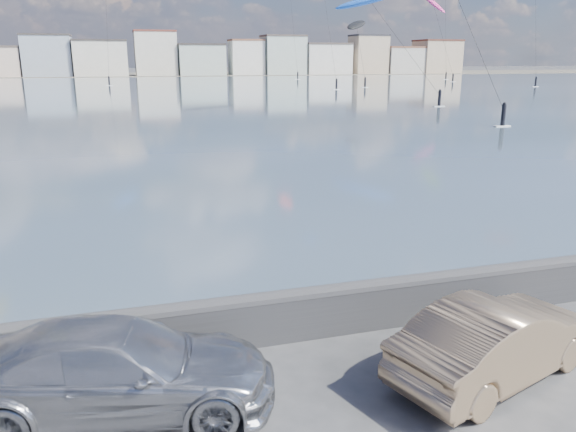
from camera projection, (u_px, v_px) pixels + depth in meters
name	position (u px, v px, depth m)	size (l,w,h in m)	color
ground	(301.00, 426.00, 8.63)	(700.00, 700.00, 0.00)	#333335
bay_water	(130.00, 92.00, 92.97)	(500.00, 177.00, 0.00)	#405A60
far_shore_strip	(121.00, 75.00, 192.98)	(500.00, 60.00, 0.00)	#4C473D
seawall	(258.00, 317.00, 10.96)	(400.00, 0.36, 1.08)	#28282B
far_buildings	(125.00, 56.00, 178.80)	(240.79, 13.26, 14.60)	beige
car_silver	(118.00, 369.00, 8.87)	(2.03, 4.99, 1.45)	#A9ABB0
car_champagne	(497.00, 340.00, 9.81)	(1.50, 4.29, 1.41)	tan
kitesurfer_5	(433.00, 4.00, 134.36)	(5.95, 11.10, 21.20)	#E5338C
kitesurfer_9	(370.00, 1.00, 73.45)	(9.34, 16.86, 14.57)	blue
kitesurfer_11	(357.00, 25.00, 115.83)	(8.50, 15.93, 13.69)	black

